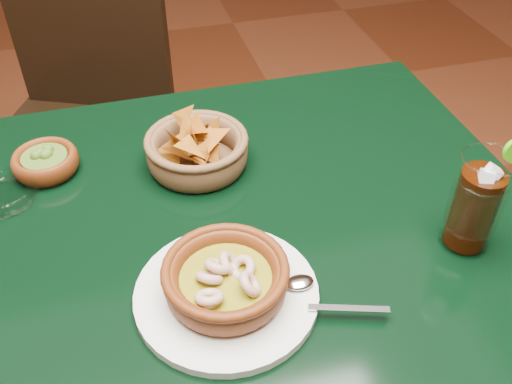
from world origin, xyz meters
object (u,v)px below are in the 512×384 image
object	(u,v)px
chip_basket	(197,150)
dining_table	(172,272)
dining_chair	(83,118)
cola_drink	(476,203)
shrimp_plate	(226,283)

from	to	relation	value
chip_basket	dining_table	bearing A→B (deg)	-118.88
dining_chair	cola_drink	world-z (taller)	dining_chair
dining_table	shrimp_plate	size ratio (longest dim) A/B	3.69
chip_basket	cola_drink	xyz separation A→B (m)	(0.35, -0.29, 0.05)
dining_table	cola_drink	xyz separation A→B (m)	(0.43, -0.15, 0.18)
dining_table	shrimp_plate	world-z (taller)	shrimp_plate
dining_table	chip_basket	world-z (taller)	chip_basket
dining_chair	chip_basket	bearing A→B (deg)	-69.12
dining_chair	shrimp_plate	bearing A→B (deg)	-77.30
dining_chair	cola_drink	distance (m)	1.07
shrimp_plate	cola_drink	world-z (taller)	cola_drink
shrimp_plate	cola_drink	size ratio (longest dim) A/B	1.79
dining_table	chip_basket	size ratio (longest dim) A/B	5.70
chip_basket	dining_chair	bearing A→B (deg)	110.88
cola_drink	shrimp_plate	bearing A→B (deg)	-178.94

